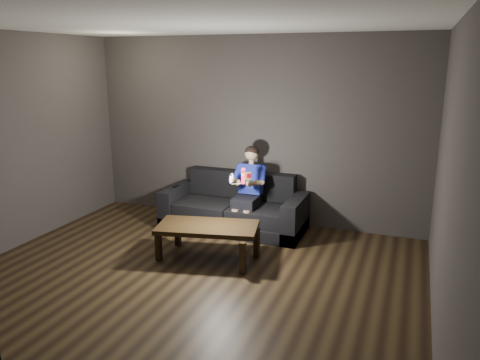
% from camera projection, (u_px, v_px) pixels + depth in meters
% --- Properties ---
extents(floor, '(5.00, 5.00, 0.00)m').
position_uv_depth(floor, '(174.00, 292.00, 4.86)').
color(floor, black).
rests_on(floor, ground).
extents(back_wall, '(5.00, 0.04, 2.70)m').
position_uv_depth(back_wall, '(254.00, 131.00, 6.79)').
color(back_wall, '#403A37').
rests_on(back_wall, ground).
extents(right_wall, '(0.04, 5.00, 2.70)m').
position_uv_depth(right_wall, '(449.00, 190.00, 3.67)').
color(right_wall, '#403A37').
rests_on(right_wall, ground).
extents(ceiling, '(5.00, 5.00, 0.02)m').
position_uv_depth(ceiling, '(163.00, 19.00, 4.19)').
color(ceiling, silver).
rests_on(ceiling, back_wall).
extents(sofa, '(2.00, 0.86, 0.77)m').
position_uv_depth(sofa, '(235.00, 211.00, 6.67)').
color(sofa, black).
rests_on(sofa, floor).
extents(child, '(0.47, 0.57, 1.15)m').
position_uv_depth(child, '(249.00, 184.00, 6.44)').
color(child, black).
rests_on(child, sofa).
extents(wii_remote_red, '(0.07, 0.09, 0.21)m').
position_uv_depth(wii_remote_red, '(243.00, 176.00, 5.96)').
color(wii_remote_red, '#E11E43').
rests_on(wii_remote_red, child).
extents(nunchuk_white, '(0.08, 0.10, 0.15)m').
position_uv_depth(nunchuk_white, '(231.00, 178.00, 6.03)').
color(nunchuk_white, white).
rests_on(nunchuk_white, child).
extents(wii_remote_black, '(0.03, 0.14, 0.03)m').
position_uv_depth(wii_remote_black, '(176.00, 186.00, 6.84)').
color(wii_remote_black, black).
rests_on(wii_remote_black, sofa).
extents(coffee_table, '(1.29, 0.83, 0.43)m').
position_uv_depth(coffee_table, '(208.00, 230.00, 5.60)').
color(coffee_table, black).
rests_on(coffee_table, floor).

